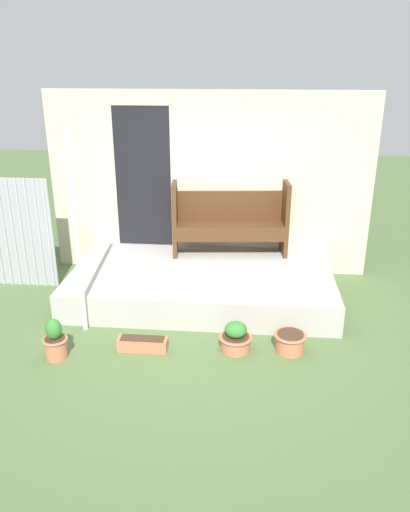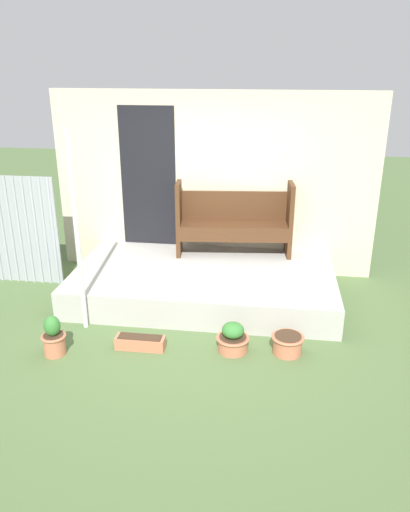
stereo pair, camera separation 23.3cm
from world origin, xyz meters
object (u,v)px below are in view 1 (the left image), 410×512
Objects in this scene: flower_pot_right at (290,341)px; support_post at (77,238)px; flower_pot_left at (55,341)px; planter_box_rect at (143,344)px; flower_pot_middle at (236,338)px; bench at (230,218)px.

support_post is at bearing 173.99° from flower_pot_right.
flower_pot_left is 0.85× the size of planter_box_rect.
flower_pot_middle reaches higher than planter_box_rect.
support_post is 1.14m from flower_pot_left.
support_post is at bearing -139.58° from bench.
support_post reaches higher than planter_box_rect.
flower_pot_right is at bearing -6.01° from support_post.
bench is at bearing 46.16° from support_post.
support_post is 1.38m from planter_box_rect.
bench is 3.01× the size of planter_box_rect.
bench is 2.96m from flower_pot_left.
flower_pot_middle is at bearing -176.38° from flower_pot_right.
support_post is 6.45× the size of flower_pot_right.
support_post is 2.06m from flower_pot_middle.
support_post reaches higher than flower_pot_right.
flower_pot_left is at bearing -132.74° from bench.
planter_box_rect is (0.77, -0.38, -1.08)m from support_post.
flower_pot_left is 1.93m from flower_pot_middle.
planter_box_rect is (-1.60, -0.13, -0.04)m from flower_pot_right.
support_post is 2.34m from bench.
support_post is 6.28× the size of flower_pot_middle.
bench reaches higher than planter_box_rect.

